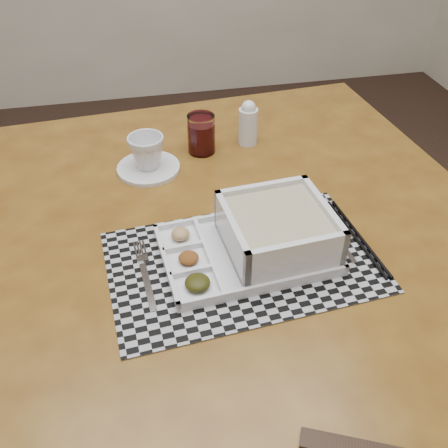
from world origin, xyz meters
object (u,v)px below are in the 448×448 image
Objects in this scene: cup at (147,152)px; serving_tray at (269,237)px; juice_glass at (201,135)px; creamer_bottle at (248,123)px; dining_table at (226,249)px.

serving_tray is at bearing -46.96° from cup.
juice_glass is at bearing 35.44° from cup.
serving_tray is 2.86× the size of creamer_bottle.
creamer_bottle reaches higher than dining_table.
dining_table is 0.31m from juice_glass.
juice_glass is (-0.06, 0.40, 0.00)m from serving_tray.
dining_table is 0.30m from cup.
cup is 0.27m from creamer_bottle.
serving_tray is 0.42m from creamer_bottle.
dining_table is 12.27× the size of juice_glass.
cup is 0.87× the size of juice_glass.
juice_glass is at bearing 98.62° from serving_tray.
juice_glass is 0.12m from creamer_bottle.
serving_tray and juice_glass have the same top height.
serving_tray is at bearing -64.46° from dining_table.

